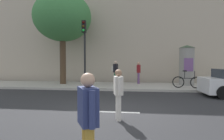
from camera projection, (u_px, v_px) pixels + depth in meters
name	position (u px, v px, depth m)	size (l,w,h in m)	color
ground_plane	(114.00, 112.00, 6.83)	(80.00, 80.00, 0.00)	#2B2B2D
sidewalk_curb	(126.00, 86.00, 13.76)	(36.00, 4.00, 0.15)	#B2ADA3
lane_markings	(114.00, 112.00, 6.83)	(25.80, 0.16, 0.01)	silver
building_backdrop	(129.00, 26.00, 18.52)	(36.00, 5.00, 10.44)	#B7A893
traffic_light	(84.00, 43.00, 12.22)	(0.24, 0.45, 4.19)	black
poster_column	(187.00, 65.00, 13.72)	(1.11, 1.11, 2.81)	gray
street_tree	(62.00, 17.00, 14.43)	(4.24, 4.24, 6.76)	#4C3826
pedestrian_with_bag	(118.00, 91.00, 5.85)	(0.33, 0.56, 1.52)	silver
pedestrian_in_red_top	(88.00, 117.00, 2.92)	(0.40, 0.52, 1.58)	#B78C33
pedestrian_tallest	(115.00, 70.00, 14.27)	(0.45, 0.59, 1.72)	#1E5938
pedestrian_with_backpack	(139.00, 71.00, 14.69)	(0.29, 0.60, 1.64)	#724C84
bicycle_leaning	(187.00, 82.00, 12.09)	(1.76, 0.30, 1.09)	black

